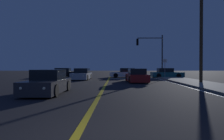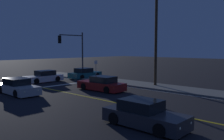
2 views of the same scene
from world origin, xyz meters
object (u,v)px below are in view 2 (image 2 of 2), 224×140
(car_mid_block_red, at_px, (102,84))
(street_sign_corner, at_px, (96,67))
(utility_pole_right, at_px, (156,33))
(car_far_approaching_charcoal, at_px, (144,115))
(traffic_signal_near_right, at_px, (74,48))
(car_parked_curb_teal, at_px, (85,74))
(car_side_waiting_white, at_px, (44,77))
(car_lead_oncoming_silver, at_px, (18,87))

(car_mid_block_red, relative_size, street_sign_corner, 1.91)
(car_mid_block_red, relative_size, utility_pole_right, 0.46)
(car_mid_block_red, bearing_deg, car_far_approaching_charcoal, -125.89)
(utility_pole_right, bearing_deg, traffic_signal_near_right, 103.08)
(car_mid_block_red, height_order, utility_pole_right, utility_pole_right)
(traffic_signal_near_right, xyz_separation_m, utility_pole_right, (2.36, -10.18, 1.55))
(car_parked_curb_teal, bearing_deg, car_far_approaching_charcoal, -33.61)
(car_mid_block_red, height_order, traffic_signal_near_right, traffic_signal_near_right)
(car_mid_block_red, bearing_deg, car_side_waiting_white, 91.27)
(car_far_approaching_charcoal, xyz_separation_m, street_sign_corner, (9.90, 14.11, 1.10))
(car_side_waiting_white, distance_m, utility_pole_right, 13.66)
(car_lead_oncoming_silver, distance_m, utility_pole_right, 14.04)
(car_parked_curb_teal, height_order, car_mid_block_red, same)
(traffic_signal_near_right, relative_size, street_sign_corner, 2.34)
(car_parked_curb_teal, relative_size, traffic_signal_near_right, 0.75)
(traffic_signal_near_right, bearing_deg, utility_pole_right, 103.08)
(car_far_approaching_charcoal, bearing_deg, car_lead_oncoming_silver, -89.49)
(traffic_signal_near_right, bearing_deg, car_far_approaching_charcoal, 62.16)
(traffic_signal_near_right, xyz_separation_m, street_sign_corner, (0.96, -2.80, -2.22))
(car_mid_block_red, bearing_deg, car_lead_oncoming_silver, 143.85)
(car_far_approaching_charcoal, relative_size, car_lead_oncoming_silver, 0.93)
(traffic_signal_near_right, height_order, street_sign_corner, traffic_signal_near_right)
(car_lead_oncoming_silver, height_order, street_sign_corner, street_sign_corner)
(car_lead_oncoming_silver, xyz_separation_m, street_sign_corner, (10.14, 1.04, 1.10))
(car_side_waiting_white, bearing_deg, street_sign_corner, -129.85)
(car_parked_curb_teal, relative_size, street_sign_corner, 1.76)
(car_far_approaching_charcoal, xyz_separation_m, traffic_signal_near_right, (8.93, 16.91, 3.31))
(traffic_signal_near_right, distance_m, street_sign_corner, 3.70)
(street_sign_corner, bearing_deg, car_parked_curb_teal, 72.75)
(car_side_waiting_white, height_order, car_parked_curb_teal, same)
(car_side_waiting_white, xyz_separation_m, street_sign_corner, (4.66, -3.85, 1.10))
(street_sign_corner, bearing_deg, utility_pole_right, -79.26)
(car_far_approaching_charcoal, height_order, car_mid_block_red, same)
(car_parked_curb_teal, distance_m, car_lead_oncoming_silver, 11.91)
(car_mid_block_red, distance_m, traffic_signal_near_right, 9.06)
(car_far_approaching_charcoal, height_order, street_sign_corner, street_sign_corner)
(car_parked_curb_teal, height_order, car_lead_oncoming_silver, same)
(car_far_approaching_charcoal, height_order, car_lead_oncoming_silver, same)
(car_side_waiting_white, relative_size, car_mid_block_red, 0.93)
(car_parked_curb_teal, xyz_separation_m, traffic_signal_near_right, (-1.96, -0.40, 3.31))
(car_far_approaching_charcoal, relative_size, street_sign_corner, 1.76)
(car_side_waiting_white, relative_size, street_sign_corner, 1.79)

